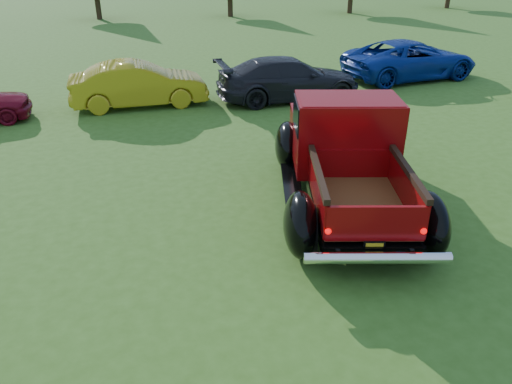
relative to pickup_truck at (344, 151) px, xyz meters
name	(u,v)px	position (x,y,z in m)	size (l,w,h in m)	color
ground	(272,257)	(-2.05, -1.85, -0.97)	(120.00, 120.00, 0.00)	#335618
pickup_truck	(344,151)	(0.00, 0.00, 0.00)	(3.73, 5.87, 2.05)	black
show_car_yellow	(139,84)	(-3.60, 7.53, -0.28)	(1.47, 4.22, 1.39)	#AB9216
show_car_grey	(289,79)	(1.20, 6.99, -0.28)	(1.93, 4.75, 1.38)	black
show_car_blue	(410,59)	(6.59, 8.54, -0.26)	(2.39, 5.17, 1.44)	navy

